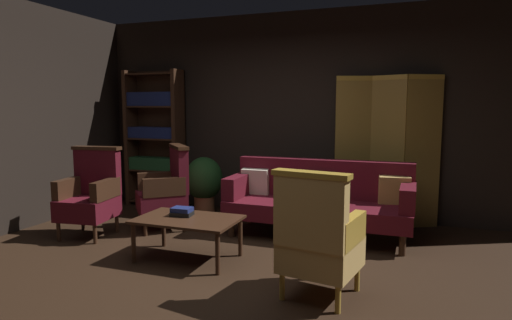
% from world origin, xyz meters
% --- Properties ---
extents(ground_plane, '(10.00, 10.00, 0.00)m').
position_xyz_m(ground_plane, '(0.00, 0.00, 0.00)').
color(ground_plane, black).
extents(back_wall, '(7.20, 0.10, 2.80)m').
position_xyz_m(back_wall, '(0.00, 2.45, 1.40)').
color(back_wall, black).
rests_on(back_wall, ground_plane).
extents(side_wall_left, '(0.10, 3.60, 2.80)m').
position_xyz_m(side_wall_left, '(-3.00, 0.60, 1.40)').
color(side_wall_left, black).
rests_on(side_wall_left, ground_plane).
extents(folding_screen, '(1.29, 0.24, 1.90)m').
position_xyz_m(folding_screen, '(1.24, 2.23, 0.99)').
color(folding_screen, olive).
rests_on(folding_screen, ground_plane).
extents(bookshelf, '(0.90, 0.32, 2.05)m').
position_xyz_m(bookshelf, '(-2.15, 2.19, 1.07)').
color(bookshelf, '#382114').
rests_on(bookshelf, ground_plane).
extents(velvet_couch, '(2.12, 0.78, 0.88)m').
position_xyz_m(velvet_couch, '(0.55, 1.45, 0.45)').
color(velvet_couch, '#382114').
rests_on(velvet_couch, ground_plane).
extents(coffee_table, '(1.00, 0.64, 0.42)m').
position_xyz_m(coffee_table, '(-0.50, 0.20, 0.37)').
color(coffee_table, '#382114').
rests_on(coffee_table, ground_plane).
extents(armchair_gilt_accent, '(0.67, 0.67, 1.04)m').
position_xyz_m(armchair_gilt_accent, '(0.90, -0.24, 0.49)').
color(armchair_gilt_accent, '#B78E33').
rests_on(armchair_gilt_accent, ground_plane).
extents(armchair_wing_left, '(0.82, 0.82, 1.04)m').
position_xyz_m(armchair_wing_left, '(-1.29, 1.09, 0.49)').
color(armchair_wing_left, '#382114').
rests_on(armchair_wing_left, ground_plane).
extents(armchair_wing_right, '(0.65, 0.65, 1.04)m').
position_xyz_m(armchair_wing_right, '(-1.98, 0.54, 0.49)').
color(armchair_wing_right, '#382114').
rests_on(armchair_wing_right, ground_plane).
extents(potted_plant, '(0.52, 0.52, 0.82)m').
position_xyz_m(potted_plant, '(-1.17, 1.88, 0.47)').
color(potted_plant, brown).
rests_on(potted_plant, ground_plane).
extents(book_black_cloth, '(0.23, 0.19, 0.04)m').
position_xyz_m(book_black_cloth, '(-0.60, 0.26, 0.44)').
color(book_black_cloth, black).
rests_on(book_black_cloth, coffee_table).
extents(book_navy_cloth, '(0.20, 0.15, 0.04)m').
position_xyz_m(book_navy_cloth, '(-0.60, 0.26, 0.48)').
color(book_navy_cloth, navy).
rests_on(book_navy_cloth, book_black_cloth).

